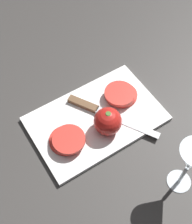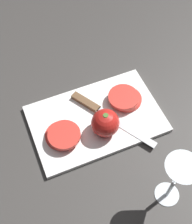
% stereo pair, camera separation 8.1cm
% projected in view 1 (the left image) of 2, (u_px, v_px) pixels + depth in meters
% --- Properties ---
extents(ground_plane, '(3.00, 3.00, 0.00)m').
position_uv_depth(ground_plane, '(96.00, 116.00, 0.91)').
color(ground_plane, '#383533').
extents(cutting_board, '(0.37, 0.24, 0.01)m').
position_uv_depth(cutting_board, '(96.00, 119.00, 0.90)').
color(cutting_board, white).
rests_on(cutting_board, ground_plane).
extents(wine_glass, '(0.08, 0.08, 0.18)m').
position_uv_depth(wine_glass, '(192.00, 161.00, 0.69)').
color(wine_glass, silver).
rests_on(wine_glass, ground_plane).
extents(whole_tomato, '(0.08, 0.08, 0.08)m').
position_uv_depth(whole_tomato, '(107.00, 122.00, 0.84)').
color(whole_tomato, red).
rests_on(whole_tomato, cutting_board).
extents(knife, '(0.17, 0.25, 0.01)m').
position_uv_depth(knife, '(93.00, 108.00, 0.90)').
color(knife, silver).
rests_on(knife, cutting_board).
extents(tomato_slice_stack_near, '(0.10, 0.09, 0.03)m').
position_uv_depth(tomato_slice_stack_near, '(121.00, 94.00, 0.92)').
color(tomato_slice_stack_near, red).
rests_on(tomato_slice_stack_near, cutting_board).
extents(tomato_slice_stack_far, '(0.10, 0.10, 0.03)m').
position_uv_depth(tomato_slice_stack_far, '(67.00, 140.00, 0.84)').
color(tomato_slice_stack_far, red).
rests_on(tomato_slice_stack_far, cutting_board).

